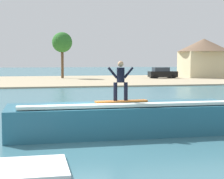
% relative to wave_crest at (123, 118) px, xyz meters
% --- Properties ---
extents(ground_plane, '(260.00, 260.00, 0.00)m').
position_rel_wave_crest_xyz_m(ground_plane, '(-1.83, -0.70, -0.64)').
color(ground_plane, '#3A6A77').
extents(wave_crest, '(9.67, 2.87, 1.37)m').
position_rel_wave_crest_xyz_m(wave_crest, '(0.00, 0.00, 0.00)').
color(wave_crest, '#266279').
rests_on(wave_crest, ground_plane).
extents(surfboard, '(2.23, 0.57, 0.06)m').
position_rel_wave_crest_xyz_m(surfboard, '(-0.14, -0.31, 0.75)').
color(surfboard, orange).
rests_on(surfboard, wave_crest).
extents(surfer, '(1.10, 0.32, 1.63)m').
position_rel_wave_crest_xyz_m(surfer, '(-0.18, -0.33, 1.69)').
color(surfer, black).
rests_on(surfer, surfboard).
extents(shoreline_bank, '(120.00, 25.64, 0.16)m').
position_rel_wave_crest_xyz_m(shoreline_bank, '(-1.83, 38.38, -0.56)').
color(shoreline_bank, tan).
rests_on(shoreline_bank, ground_plane).
extents(car_far_shore, '(4.44, 2.11, 1.86)m').
position_rel_wave_crest_xyz_m(car_far_shore, '(16.13, 40.40, 0.30)').
color(car_far_shore, black).
rests_on(car_far_shore, ground_plane).
extents(house_gabled_white, '(8.73, 8.73, 6.50)m').
position_rel_wave_crest_xyz_m(house_gabled_white, '(23.80, 41.84, 3.13)').
color(house_gabled_white, beige).
rests_on(house_gabled_white, ground_plane).
extents(tree_short_bushy, '(3.14, 3.14, 7.31)m').
position_rel_wave_crest_xyz_m(tree_short_bushy, '(0.72, 43.22, 5.01)').
color(tree_short_bushy, brown).
rests_on(tree_short_bushy, ground_plane).
extents(whitewater_patch, '(2.37, 2.23, 0.10)m').
position_rel_wave_crest_xyz_m(whitewater_patch, '(-3.94, -4.54, -0.59)').
color(whitewater_patch, white).
rests_on(whitewater_patch, ground_plane).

